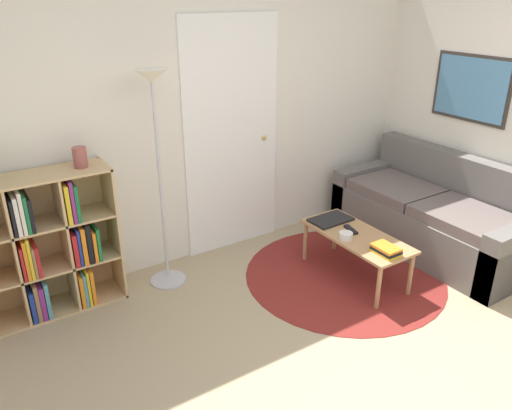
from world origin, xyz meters
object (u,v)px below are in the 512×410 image
Objects in this scene: floor_lamp at (156,126)px; vase_on_shelf at (80,157)px; coffee_table at (356,239)px; bookshelf at (35,249)px; laptop at (331,220)px; couch at (435,217)px; bowl at (346,236)px.

floor_lamp reaches higher than vase_on_shelf.
floor_lamp reaches higher than coffee_table.
bookshelf is 0.74m from vase_on_shelf.
bookshelf is 2.98× the size of laptop.
bookshelf reaches higher than couch.
coffee_table is at bearing -88.89° from laptop.
floor_lamp is 1.85m from coffee_table.
vase_on_shelf is at bearing 153.25° from bowl.
couch is at bearing -16.58° from laptop.
vase_on_shelf is at bearing 163.31° from laptop.
bowl reaches higher than coffee_table.
bookshelf is 3.44m from couch.
coffee_table is 8.64× the size of bowl.
couch reaches higher than bowl.
laptop is (2.30, -0.57, -0.13)m from bookshelf.
bowl is (-0.13, -0.01, 0.07)m from coffee_table.
floor_lamp reaches higher than laptop.
coffee_table is at bearing 2.46° from bowl.
coffee_table is at bearing -29.90° from floor_lamp.
vase_on_shelf reaches higher than bowl.
bowl is at bearing -32.58° from floor_lamp.
couch is 16.40× the size of bowl.
couch is 1.15m from bowl.
couch is 1.90× the size of coffee_table.
floor_lamp is at bearing -6.58° from bookshelf.
floor_lamp is 2.71m from couch.
laptop is (-1.03, 0.31, 0.11)m from couch.
vase_on_shelf is at bearing -0.33° from bookshelf.
coffee_table is (2.30, -0.89, -0.18)m from bookshelf.
laptop is at bearing -16.69° from vase_on_shelf.
couch is (2.38, -0.77, -1.04)m from floor_lamp.
vase_on_shelf is (-1.77, 0.89, 0.73)m from bowl.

